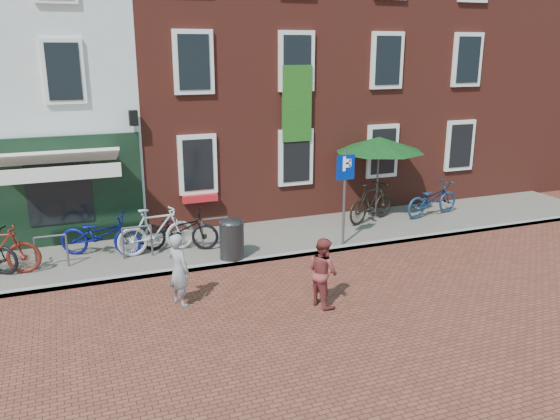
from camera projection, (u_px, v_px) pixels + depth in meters
name	position (u px, v px, depth m)	size (l,w,h in m)	color
ground	(209.00, 270.00, 13.74)	(80.00, 80.00, 0.00)	brown
sidewalk	(231.00, 244.00, 15.42)	(24.00, 3.00, 0.10)	slate
building_brick_mid	(210.00, 53.00, 19.34)	(6.00, 8.00, 10.00)	maroon
building_brick_right	(365.00, 53.00, 21.42)	(6.00, 8.00, 10.00)	maroon
filler_right	(501.00, 65.00, 23.81)	(7.00, 8.00, 9.00)	maroon
litter_bin	(232.00, 236.00, 14.06)	(0.61, 0.61, 1.12)	#2E2E30
parking_sign	(345.00, 183.00, 14.76)	(0.50, 0.08, 2.56)	#4C4C4F
parasol	(379.00, 141.00, 17.31)	(2.79, 2.79, 2.56)	#4C4C4F
woman	(179.00, 270.00, 11.67)	(0.57, 0.37, 1.55)	gray
boy	(323.00, 272.00, 11.67)	(0.71, 0.55, 1.46)	brown
bicycle_2	(101.00, 234.00, 14.30)	(0.72, 2.06, 1.08)	#090E64
bicycle_3	(156.00, 231.00, 14.42)	(0.56, 2.00, 1.20)	#B9B9BB
bicycle_4	(179.00, 230.00, 14.68)	(0.72, 2.06, 1.08)	black
bicycle_5	(371.00, 202.00, 17.09)	(0.56, 2.00, 1.20)	black
bicycle_6	(432.00, 199.00, 17.68)	(0.72, 2.06, 1.08)	navy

